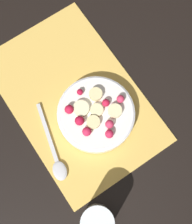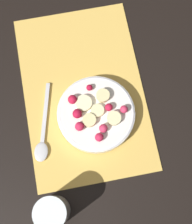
{
  "view_description": "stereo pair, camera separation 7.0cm",
  "coord_description": "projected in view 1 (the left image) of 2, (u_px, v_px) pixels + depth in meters",
  "views": [
    {
      "loc": [
        -0.21,
        0.08,
        0.72
      ],
      "look_at": [
        -0.07,
        -0.02,
        0.04
      ],
      "focal_mm": 50.0,
      "sensor_mm": 36.0,
      "label": 1
    },
    {
      "loc": [
        -0.24,
        0.01,
        0.72
      ],
      "look_at": [
        -0.07,
        -0.02,
        0.04
      ],
      "focal_mm": 50.0,
      "sensor_mm": 36.0,
      "label": 2
    }
  ],
  "objects": [
    {
      "name": "ground_plane",
      "position": [
        74.0,
        98.0,
        0.75
      ],
      "size": [
        3.0,
        3.0,
        0.0
      ],
      "primitive_type": "plane",
      "color": "black"
    },
    {
      "name": "drinking_glass",
      "position": [
        97.0,
        221.0,
        0.64
      ],
      "size": [
        0.07,
        0.07,
        0.1
      ],
      "color": "white",
      "rests_on": "ground_plane"
    },
    {
      "name": "fruit_bowl",
      "position": [
        96.0,
        114.0,
        0.72
      ],
      "size": [
        0.18,
        0.18,
        0.05
      ],
      "color": "white",
      "rests_on": "placemat"
    },
    {
      "name": "spoon",
      "position": [
        56.0,
        158.0,
        0.71
      ],
      "size": [
        0.19,
        0.07,
        0.01
      ],
      "rotation": [
        0.0,
        0.0,
        2.9
      ],
      "color": "silver",
      "rests_on": "placemat"
    },
    {
      "name": "placemat",
      "position": [
        74.0,
        98.0,
        0.75
      ],
      "size": [
        0.44,
        0.29,
        0.01
      ],
      "color": "#E0B251",
      "rests_on": "ground_plane"
    }
  ]
}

